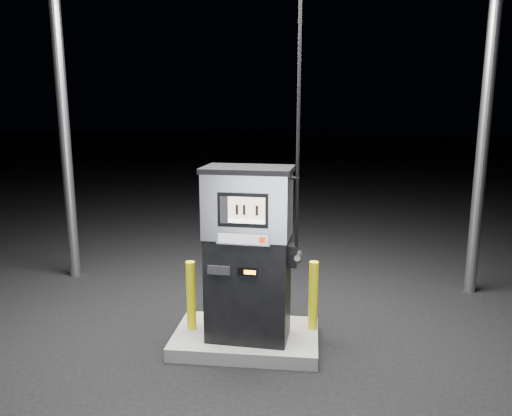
# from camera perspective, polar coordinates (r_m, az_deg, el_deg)

# --- Properties ---
(ground) EXTENTS (80.00, 80.00, 0.00)m
(ground) POSITION_cam_1_polar(r_m,az_deg,el_deg) (5.83, -1.14, -15.34)
(ground) COLOR black
(ground) RESTS_ON ground
(pump_island) EXTENTS (1.60, 1.00, 0.15)m
(pump_island) POSITION_cam_1_polar(r_m,az_deg,el_deg) (5.80, -1.14, -14.68)
(pump_island) COLOR #63635F
(pump_island) RESTS_ON ground
(fuel_dispenser) EXTENTS (1.05, 0.62, 3.90)m
(fuel_dispenser) POSITION_cam_1_polar(r_m,az_deg,el_deg) (5.31, -0.87, -5.11)
(fuel_dispenser) COLOR black
(fuel_dispenser) RESTS_ON pump_island
(bollard_left) EXTENTS (0.11, 0.11, 0.79)m
(bollard_left) POSITION_cam_1_polar(r_m,az_deg,el_deg) (5.74, -7.43, -9.89)
(bollard_left) COLOR yellow
(bollard_left) RESTS_ON pump_island
(bollard_right) EXTENTS (0.13, 0.13, 0.79)m
(bollard_right) POSITION_cam_1_polar(r_m,az_deg,el_deg) (5.74, 6.56, -9.90)
(bollard_right) COLOR yellow
(bollard_right) RESTS_ON pump_island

